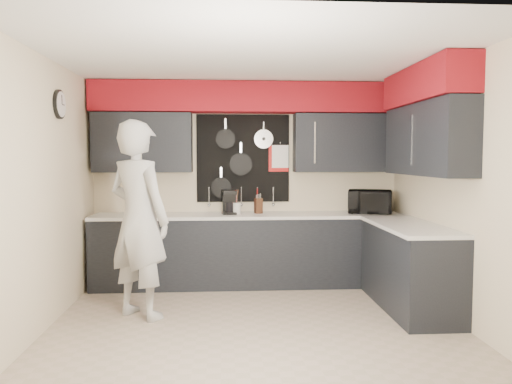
{
  "coord_description": "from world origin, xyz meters",
  "views": [
    {
      "loc": [
        -0.3,
        -4.86,
        1.64
      ],
      "look_at": [
        0.04,
        0.5,
        1.27
      ],
      "focal_mm": 35.0,
      "sensor_mm": 36.0,
      "label": 1
    }
  ],
  "objects": [
    {
      "name": "microwave",
      "position": [
        1.57,
        1.43,
        1.07
      ],
      "size": [
        0.62,
        0.51,
        0.3
      ],
      "primitive_type": "imported",
      "rotation": [
        0.0,
        0.0,
        -0.29
      ],
      "color": "black",
      "rests_on": "base_cabinets"
    },
    {
      "name": "back_wall_assembly",
      "position": [
        0.01,
        1.6,
        2.01
      ],
      "size": [
        4.0,
        0.36,
        2.6
      ],
      "color": "beige",
      "rests_on": "ground"
    },
    {
      "name": "coffee_maker",
      "position": [
        -0.24,
        1.44,
        1.08
      ],
      "size": [
        0.19,
        0.22,
        0.31
      ],
      "rotation": [
        0.0,
        0.0,
        0.13
      ],
      "color": "black",
      "rests_on": "base_cabinets"
    },
    {
      "name": "person",
      "position": [
        -1.17,
        0.25,
        1.01
      ],
      "size": [
        0.88,
        0.82,
        2.01
      ],
      "primitive_type": "imported",
      "rotation": [
        0.0,
        0.0,
        2.53
      ],
      "color": "#B2B2B0",
      "rests_on": "ground"
    },
    {
      "name": "utensil_crock",
      "position": [
        -0.15,
        1.46,
        0.99
      ],
      "size": [
        0.11,
        0.11,
        0.14
      ],
      "primitive_type": "cylinder",
      "color": "white",
      "rests_on": "base_cabinets"
    },
    {
      "name": "right_wall_assembly",
      "position": [
        1.85,
        0.26,
        1.94
      ],
      "size": [
        0.36,
        3.5,
        2.6
      ],
      "color": "beige",
      "rests_on": "ground"
    },
    {
      "name": "left_wall_assembly",
      "position": [
        -1.99,
        0.02,
        1.33
      ],
      "size": [
        0.05,
        3.5,
        2.6
      ],
      "color": "beige",
      "rests_on": "ground"
    },
    {
      "name": "ground",
      "position": [
        0.0,
        0.0,
        0.0
      ],
      "size": [
        4.0,
        4.0,
        0.0
      ],
      "primitive_type": "plane",
      "color": "tan",
      "rests_on": "ground"
    },
    {
      "name": "base_cabinets",
      "position": [
        0.49,
        1.13,
        0.46
      ],
      "size": [
        3.95,
        2.2,
        0.92
      ],
      "color": "black",
      "rests_on": "ground"
    },
    {
      "name": "knife_block",
      "position": [
        0.14,
        1.51,
        1.02
      ],
      "size": [
        0.11,
        0.11,
        0.19
      ],
      "primitive_type": "cube",
      "rotation": [
        0.0,
        0.0,
        0.3
      ],
      "color": "#361811",
      "rests_on": "base_cabinets"
    }
  ]
}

